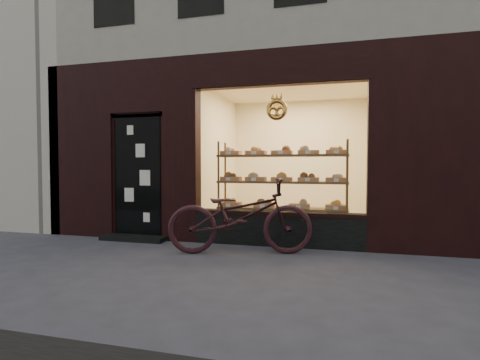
% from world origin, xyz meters
% --- Properties ---
extents(ground, '(90.00, 90.00, 0.00)m').
position_xyz_m(ground, '(0.00, 0.00, 0.00)').
color(ground, '#353539').
extents(display_shelf, '(2.20, 0.45, 1.70)m').
position_xyz_m(display_shelf, '(0.45, 2.55, 0.89)').
color(display_shelf, '#54381E').
rests_on(display_shelf, ground).
extents(bicycle, '(2.22, 1.26, 1.10)m').
position_xyz_m(bicycle, '(0.01, 1.45, 0.55)').
color(bicycle, black).
rests_on(bicycle, ground).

